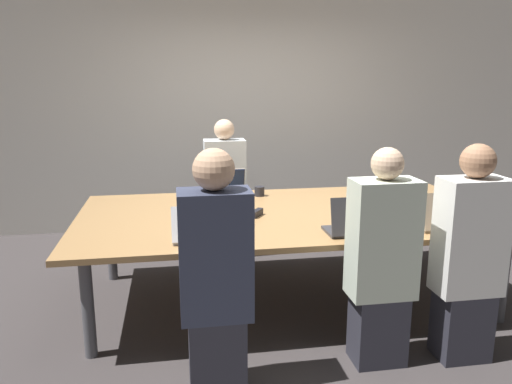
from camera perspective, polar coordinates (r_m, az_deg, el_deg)
The scene contains 14 objects.
ground_plane at distance 4.21m, azimuth 3.63°, elevation -11.95°, with size 24.00×24.00×0.00m, color #383333.
curtain_wall at distance 5.98m, azimuth -0.97°, elevation 9.36°, with size 12.00×0.06×2.80m.
conference_table at distance 3.97m, azimuth 3.77°, elevation -2.96°, with size 3.28×1.66×0.73m.
laptop_far_midleft at distance 4.51m, azimuth -3.46°, elevation 0.50°, with size 0.35×0.24×0.24m.
person_far_midleft at distance 4.98m, azimuth -3.56°, elevation 0.09°, with size 0.40×0.24×1.38m.
cup_far_midleft at distance 4.48m, azimuth 0.40°, elevation 0.09°, with size 0.09×0.09×0.09m.
laptop_near_left at distance 3.27m, azimuth -6.79°, elevation -4.41°, with size 0.32×0.24×0.24m.
person_near_left at distance 2.82m, azimuth -4.62°, elevation -9.61°, with size 0.40×0.24×1.41m.
laptop_near_midright at distance 3.43m, azimuth 10.78°, elevation -3.58°, with size 0.31×0.27×0.27m.
person_near_midright at distance 3.18m, azimuth 14.16°, elevation -7.83°, with size 0.40×0.24×1.38m.
laptop_near_right at distance 3.72m, azimuth 20.49°, elevation -2.86°, with size 0.34×0.27×0.27m.
person_near_right at distance 3.40m, azimuth 23.09°, elevation -6.96°, with size 0.40×0.24×1.39m.
cup_near_right at distance 3.90m, azimuth 23.54°, elevation -2.83°, with size 0.08×0.08×0.10m.
stapler at distance 3.83m, azimuth 0.10°, elevation -2.43°, with size 0.12×0.15×0.05m.
Camera 1 is at (-0.89, -3.72, 1.77)m, focal length 35.00 mm.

